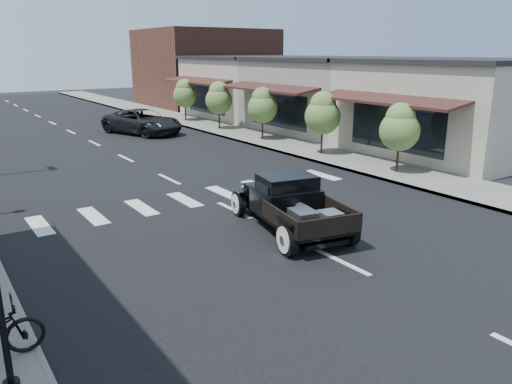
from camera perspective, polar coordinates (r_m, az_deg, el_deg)
ground at (r=14.79m, az=1.58°, el=-4.13°), size 120.00×120.00×0.00m
road at (r=27.96m, az=-16.78°, el=4.74°), size 14.00×80.00×0.02m
road_markings at (r=23.33m, az=-12.97°, el=2.90°), size 12.00×60.00×0.06m
sidewalk_right at (r=31.50m, az=-1.87°, el=6.70°), size 3.00×80.00×0.15m
storefront_near at (r=27.88m, az=22.51°, el=8.86°), size 10.00×9.00×4.50m
storefront_mid at (r=33.66m, az=9.53°, el=10.81°), size 10.00×9.00×4.50m
storefront_far at (r=40.63m, az=0.59°, el=11.84°), size 10.00×9.00×4.50m
far_building_right at (r=49.34m, az=-5.77°, el=13.91°), size 11.00×10.00×7.00m
small_tree_a at (r=21.65m, az=16.02°, el=5.86°), size 1.66×1.66×2.77m
small_tree_b at (r=24.91m, az=7.58°, el=7.73°), size 1.75×1.75×2.92m
small_tree_c at (r=28.89m, az=0.75°, el=8.89°), size 1.71×1.71×2.85m
small_tree_d at (r=33.04m, az=-4.25°, el=9.78°), size 1.76×1.76×2.93m
small_tree_e at (r=37.36m, az=-8.11°, el=10.31°), size 1.72×1.72×2.87m
hotrod_pickup at (r=14.35m, az=3.91°, el=-1.31°), size 3.11×5.11×1.65m
second_car at (r=32.44m, az=-12.86°, el=7.82°), size 4.26×6.04×1.53m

